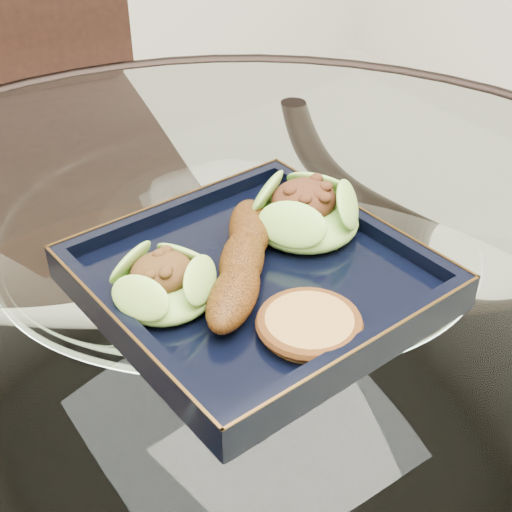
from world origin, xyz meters
TOP-DOWN VIEW (x-y plane):
  - dining_table at (-0.00, -0.00)m, footprint 1.13×1.13m
  - dining_chair at (-0.02, 0.54)m, footprint 0.49×0.49m
  - navy_plate at (-0.01, -0.04)m, footprint 0.28×0.28m
  - lettuce_wrap_left at (-0.09, -0.03)m, footprint 0.10×0.10m
  - lettuce_wrap_right at (0.07, -0.01)m, footprint 0.12×0.12m
  - roasted_plantain at (-0.02, -0.03)m, footprint 0.15×0.16m
  - crumb_patty at (-0.02, -0.13)m, footprint 0.09×0.09m

SIDE VIEW (x-z plane):
  - dining_chair at x=-0.02m, z-range 0.06..1.03m
  - dining_table at x=0.00m, z-range 0.21..0.98m
  - navy_plate at x=-0.01m, z-range 0.76..0.78m
  - crumb_patty at x=-0.02m, z-range 0.78..0.80m
  - lettuce_wrap_left at x=-0.09m, z-range 0.78..0.81m
  - roasted_plantain at x=-0.02m, z-range 0.78..0.82m
  - lettuce_wrap_right at x=0.07m, z-range 0.78..0.82m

